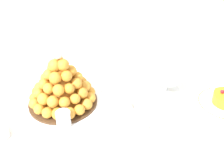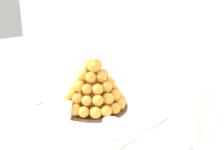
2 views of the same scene
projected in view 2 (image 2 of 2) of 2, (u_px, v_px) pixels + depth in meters
The scene contains 7 objects.
serving_tray at pixel (86, 109), 1.02m from camera, with size 0.54×0.39×0.02m.
croquembouche at pixel (94, 87), 1.00m from camera, with size 0.25×0.25×0.22m.
dessert_cup_left at pixel (35, 96), 1.07m from camera, with size 0.06×0.06×0.06m.
dessert_cup_mid_left at pixel (66, 111), 0.94m from camera, with size 0.05×0.05×0.06m.
dessert_cup_centre at pixel (111, 129), 0.82m from camera, with size 0.05×0.05×0.06m.
macaron_goblet at pixel (193, 110), 0.72m from camera, with size 0.12×0.12×0.21m.
wine_glass at pixel (79, 61), 1.27m from camera, with size 0.07×0.07×0.16m.
Camera 2 is at (0.52, -0.56, 1.20)m, focal length 43.25 mm.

